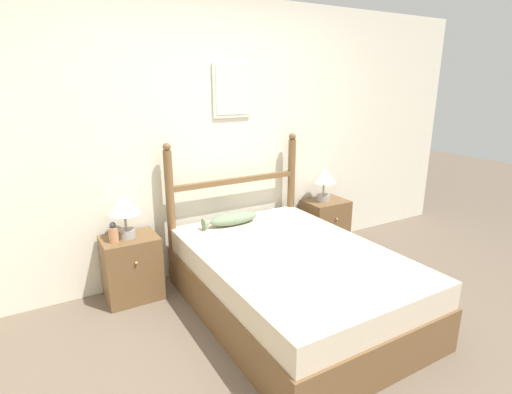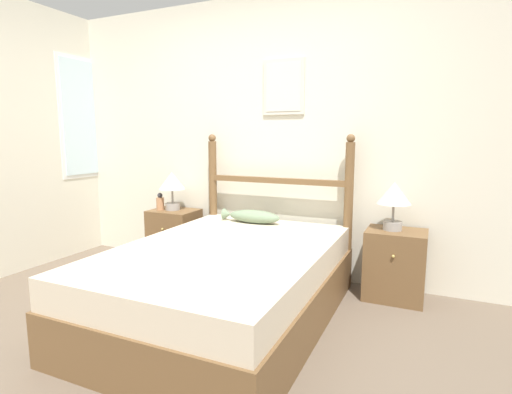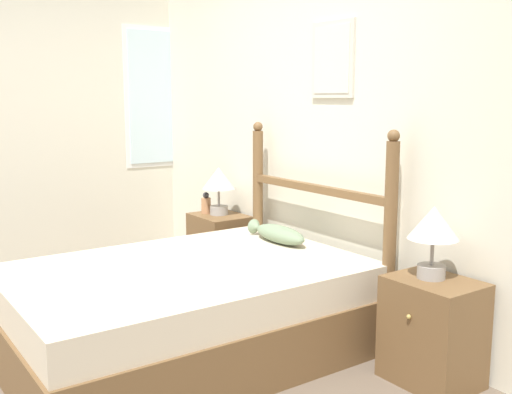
{
  "view_description": "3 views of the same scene",
  "coord_description": "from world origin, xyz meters",
  "px_view_note": "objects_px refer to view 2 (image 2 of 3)",
  "views": [
    {
      "loc": [
        -1.53,
        -1.73,
        1.82
      ],
      "look_at": [
        0.13,
        1.12,
        0.85
      ],
      "focal_mm": 28.0,
      "sensor_mm": 36.0,
      "label": 1
    },
    {
      "loc": [
        1.48,
        -1.75,
        1.3
      ],
      "look_at": [
        0.25,
        0.97,
        0.83
      ],
      "focal_mm": 28.0,
      "sensor_mm": 36.0,
      "label": 2
    },
    {
      "loc": [
        3.13,
        -0.96,
        1.48
      ],
      "look_at": [
        0.2,
        1.09,
        0.89
      ],
      "focal_mm": 42.0,
      "sensor_mm": 36.0,
      "label": 3
    }
  ],
  "objects_px": {
    "table_lamp_right": "(394,197)",
    "fish_pillow": "(252,216)",
    "bed": "(225,283)",
    "bottle": "(160,202)",
    "nightstand_right": "(395,265)",
    "table_lamp_left": "(172,184)",
    "nightstand_left": "(175,237)"
  },
  "relations": [
    {
      "from": "nightstand_right",
      "to": "nightstand_left",
      "type": "bearing_deg",
      "value": 180.0
    },
    {
      "from": "nightstand_left",
      "to": "fish_pillow",
      "type": "xyz_separation_m",
      "value": [
        0.91,
        -0.1,
        0.31
      ]
    },
    {
      "from": "bed",
      "to": "nightstand_right",
      "type": "relative_size",
      "value": 3.6
    },
    {
      "from": "bed",
      "to": "table_lamp_left",
      "type": "relative_size",
      "value": 5.3
    },
    {
      "from": "nightstand_right",
      "to": "bottle",
      "type": "relative_size",
      "value": 3.24
    },
    {
      "from": "table_lamp_left",
      "to": "fish_pillow",
      "type": "height_order",
      "value": "table_lamp_left"
    },
    {
      "from": "nightstand_left",
      "to": "bed",
      "type": "bearing_deg",
      "value": -39.48
    },
    {
      "from": "bottle",
      "to": "nightstand_right",
      "type": "bearing_deg",
      "value": 1.19
    },
    {
      "from": "bed",
      "to": "nightstand_left",
      "type": "distance_m",
      "value": 1.37
    },
    {
      "from": "bottle",
      "to": "bed",
      "type": "bearing_deg",
      "value": -34.83
    },
    {
      "from": "table_lamp_left",
      "to": "nightstand_left",
      "type": "bearing_deg",
      "value": -24.13
    },
    {
      "from": "nightstand_right",
      "to": "fish_pillow",
      "type": "bearing_deg",
      "value": -175.18
    },
    {
      "from": "table_lamp_right",
      "to": "bottle",
      "type": "distance_m",
      "value": 2.22
    },
    {
      "from": "nightstand_left",
      "to": "table_lamp_right",
      "type": "xyz_separation_m",
      "value": [
        2.08,
        0.01,
        0.54
      ]
    },
    {
      "from": "nightstand_left",
      "to": "fish_pillow",
      "type": "distance_m",
      "value": 0.97
    },
    {
      "from": "bed",
      "to": "fish_pillow",
      "type": "relative_size",
      "value": 3.7
    },
    {
      "from": "table_lamp_right",
      "to": "fish_pillow",
      "type": "distance_m",
      "value": 1.2
    },
    {
      "from": "nightstand_right",
      "to": "table_lamp_right",
      "type": "bearing_deg",
      "value": 166.69
    },
    {
      "from": "bed",
      "to": "fish_pillow",
      "type": "bearing_deg",
      "value": 100.77
    },
    {
      "from": "fish_pillow",
      "to": "table_lamp_right",
      "type": "bearing_deg",
      "value": 5.36
    },
    {
      "from": "table_lamp_left",
      "to": "bottle",
      "type": "height_order",
      "value": "table_lamp_left"
    },
    {
      "from": "bottle",
      "to": "table_lamp_left",
      "type": "bearing_deg",
      "value": 25.39
    },
    {
      "from": "fish_pillow",
      "to": "bed",
      "type": "bearing_deg",
      "value": -79.23
    },
    {
      "from": "nightstand_right",
      "to": "table_lamp_left",
      "type": "xyz_separation_m",
      "value": [
        -2.13,
        0.01,
        0.54
      ]
    },
    {
      "from": "table_lamp_left",
      "to": "fish_pillow",
      "type": "bearing_deg",
      "value": -6.66
    },
    {
      "from": "bed",
      "to": "table_lamp_right",
      "type": "bearing_deg",
      "value": 40.69
    },
    {
      "from": "nightstand_left",
      "to": "nightstand_right",
      "type": "distance_m",
      "value": 2.12
    },
    {
      "from": "bed",
      "to": "table_lamp_left",
      "type": "distance_m",
      "value": 1.5
    },
    {
      "from": "bed",
      "to": "table_lamp_right",
      "type": "height_order",
      "value": "table_lamp_right"
    },
    {
      "from": "nightstand_right",
      "to": "bed",
      "type": "bearing_deg",
      "value": -140.52
    },
    {
      "from": "nightstand_right",
      "to": "table_lamp_left",
      "type": "distance_m",
      "value": 2.2
    },
    {
      "from": "bed",
      "to": "bottle",
      "type": "bearing_deg",
      "value": 145.17
    }
  ]
}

